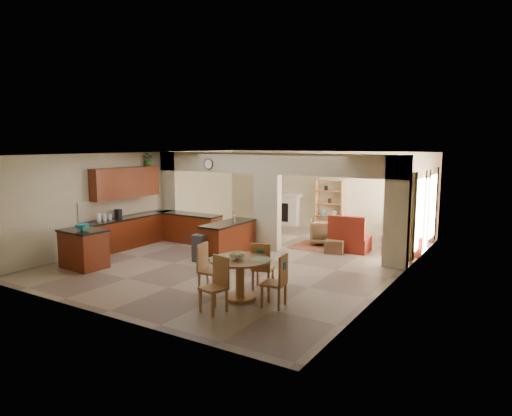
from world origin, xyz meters
The scene contains 39 objects.
floor centered at (0.00, 0.00, 0.00)m, with size 10.00×10.00×0.00m, color #87735D.
ceiling centered at (0.00, 0.00, 2.80)m, with size 10.00×10.00×0.00m, color white.
wall_back centered at (0.00, 5.00, 1.40)m, with size 8.00×8.00×0.00m, color #C8B992.
wall_front centered at (0.00, -5.00, 1.40)m, with size 8.00×8.00×0.00m, color #C8B992.
wall_left centered at (-4.00, 0.00, 1.40)m, with size 10.00×10.00×0.00m, color #C8B992.
wall_right centered at (4.00, 0.00, 1.40)m, with size 10.00×10.00×0.00m, color #C8B992.
partition_left_pier centered at (-3.70, 1.00, 1.40)m, with size 0.60×0.25×2.80m, color #C8B992.
partition_center_pier centered at (0.00, 1.00, 1.10)m, with size 0.80×0.25×2.20m, color #C8B992.
partition_right_pier centered at (3.70, 1.00, 1.40)m, with size 0.60×0.25×2.80m, color #C8B992.
partition_header centered at (0.00, 1.00, 2.50)m, with size 8.00×0.25×0.60m, color #C8B992.
kitchen_counter centered at (-3.26, -0.25, 0.46)m, with size 2.52×3.29×1.48m.
upper_cabinets centered at (-3.82, -0.80, 1.92)m, with size 0.35×2.40×0.90m, color #481708.
peninsula centered at (-0.60, -0.11, 0.46)m, with size 0.70×1.85×0.91m.
wall_clock centered at (-2.00, 0.85, 2.45)m, with size 0.34×0.34×0.03m, color #4E281A.
rug centered at (1.20, 2.10, 0.01)m, with size 1.60×1.30×0.01m, color #975B37.
fireplace centered at (-1.60, 4.83, 0.61)m, with size 1.60×0.35×1.20m.
shelving_unit centered at (0.35, 4.82, 0.90)m, with size 1.00×0.32×1.80m, color #A25E38.
window_a centered at (3.97, 2.30, 1.20)m, with size 0.02×0.90×1.90m, color white.
window_b centered at (3.97, 4.00, 1.20)m, with size 0.02×0.90×1.90m, color white.
glazed_door centered at (3.97, 3.15, 1.05)m, with size 0.02×0.70×2.10m, color white.
drape_a_left centered at (3.93, 1.70, 1.20)m, with size 0.10×0.28×2.30m, color #43231A.
drape_a_right centered at (3.93, 2.90, 1.20)m, with size 0.10×0.28×2.30m, color #43231A.
drape_b_left centered at (3.93, 3.40, 1.20)m, with size 0.10×0.28×2.30m, color #43231A.
drape_b_right centered at (3.93, 4.60, 1.20)m, with size 0.10×0.28×2.30m, color #43231A.
ceiling_fan centered at (1.50, 3.00, 2.56)m, with size 1.00×1.00×0.10m, color white.
kitchen_island centered at (-2.89, -3.10, 0.48)m, with size 1.15×0.85×0.96m.
teal_bowl centered at (-2.83, -3.15, 1.04)m, with size 0.32×0.32×0.15m, color #12777F.
trash_can centered at (-0.83, -1.12, 0.33)m, with size 0.31×0.26×0.65m, color #2F2F32.
dining_table centered at (1.71, -2.99, 0.54)m, with size 1.21×1.21×0.82m.
fruit_bowl centered at (1.69, -3.07, 0.90)m, with size 0.30×0.30×0.16m, color #8AC229.
sofa centered at (3.30, 3.44, 0.39)m, with size 1.04×2.67×0.78m, color maroon.
chaise centered at (2.12, 2.13, 0.21)m, with size 1.05×0.86×0.42m, color maroon.
armchair centered at (1.10, 2.52, 0.38)m, with size 0.80×0.83×0.75m, color maroon.
ottoman centered at (1.84, 1.66, 0.19)m, with size 0.51×0.51×0.37m, color maroon.
plant centered at (-3.82, 0.17, 2.58)m, with size 0.38×0.33×0.42m, color #1A5316.
chair_north centered at (1.78, -2.28, 0.55)m, with size 0.51×0.51×1.02m.
chair_east centered at (2.57, -2.99, 0.55)m, with size 0.47×0.47×1.02m.
chair_south centered at (1.70, -3.75, 0.55)m, with size 0.50×0.50×1.02m.
chair_west centered at (0.88, -2.99, 0.55)m, with size 0.47×0.47×1.02m.
Camera 1 is at (6.57, -10.26, 3.08)m, focal length 32.00 mm.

